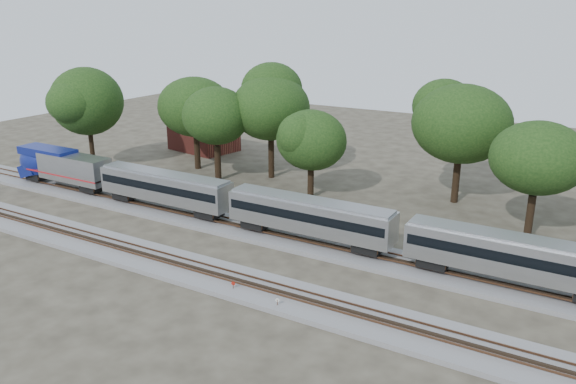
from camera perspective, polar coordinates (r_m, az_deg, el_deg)
ground at (r=49.44m, az=-3.61°, el=-7.25°), size 160.00×160.00×0.00m
track_far at (r=54.01m, az=-0.08°, el=-4.72°), size 160.00×5.00×0.73m
track_near at (r=46.43m, az=-6.38°, el=-8.80°), size 160.00×5.00×0.73m
train at (r=46.92m, az=21.85°, el=-5.94°), size 120.26×2.92×4.31m
switch_stand_red at (r=44.43m, az=-5.59°, el=-9.47°), size 0.31×0.11×0.98m
switch_stand_white at (r=41.97m, az=-1.09°, el=-11.16°), size 0.29×0.13×0.94m
switch_lever at (r=41.70m, az=0.87°, el=-12.08°), size 0.56×0.41×0.30m
brick_building at (r=89.62m, az=-8.57°, el=5.75°), size 11.04×8.72×4.76m
tree_0 at (r=81.79m, az=-19.77°, el=8.66°), size 9.45×9.45×13.32m
tree_1 at (r=77.71m, az=-9.44°, el=8.51°), size 8.76×8.76×12.34m
tree_2 at (r=71.77m, az=-7.33°, el=7.67°), size 8.55×8.55×12.05m
tree_3 at (r=72.25m, az=-1.76°, el=8.54°), size 9.38×9.38×13.23m
tree_4 at (r=64.54m, az=2.37°, el=5.27°), size 7.00×7.00×9.87m
tree_5 at (r=65.23m, az=17.20°, el=6.61°), size 9.25×9.25×13.05m
tree_6 at (r=57.03m, az=24.06°, el=3.16°), size 8.13×8.13×11.47m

